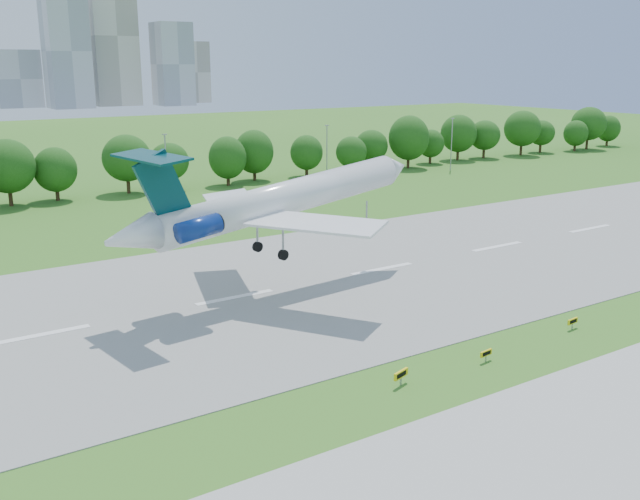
{
  "coord_description": "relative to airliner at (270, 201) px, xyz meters",
  "views": [
    {
      "loc": [
        -32.15,
        -40.7,
        24.34
      ],
      "look_at": [
        6.34,
        18.0,
        5.96
      ],
      "focal_mm": 40.0,
      "sensor_mm": 36.0,
      "label": 1
    }
  ],
  "objects": [
    {
      "name": "ground",
      "position": [
        -4.38,
        -24.73,
        -10.14
      ],
      "size": [
        600.0,
        600.0,
        0.0
      ],
      "primitive_type": "plane",
      "color": "#2B6119",
      "rests_on": "ground"
    },
    {
      "name": "runway",
      "position": [
        -4.38,
        0.27,
        -10.1
      ],
      "size": [
        400.0,
        45.0,
        0.08
      ],
      "primitive_type": "cube",
      "color": "gray",
      "rests_on": "ground"
    },
    {
      "name": "taxiway",
      "position": [
        -4.38,
        -42.73,
        -10.1
      ],
      "size": [
        400.0,
        23.0,
        0.08
      ],
      "primitive_type": "cube",
      "color": "#ADADA8",
      "rests_on": "ground"
    },
    {
      "name": "tree_line",
      "position": [
        -4.38,
        67.27,
        -3.96
      ],
      "size": [
        288.4,
        8.4,
        10.4
      ],
      "color": "#382314",
      "rests_on": "ground"
    },
    {
      "name": "light_poles",
      "position": [
        -6.88,
        57.27,
        -3.81
      ],
      "size": [
        175.9,
        0.25,
        12.19
      ],
      "color": "gray",
      "rests_on": "ground"
    },
    {
      "name": "skyline",
      "position": [
        95.78,
        365.88,
        20.32
      ],
      "size": [
        127.0,
        52.0,
        80.0
      ],
      "color": "#B2B2B7",
      "rests_on": "ground"
    },
    {
      "name": "airliner",
      "position": [
        0.0,
        0.0,
        0.0
      ],
      "size": [
        40.19,
        28.89,
        12.54
      ],
      "rotation": [
        0.0,
        -0.1,
        0.14
      ],
      "color": "white",
      "rests_on": "ground"
    },
    {
      "name": "taxi_sign_left",
      "position": [
        -3.16,
        -26.08,
        -9.25
      ],
      "size": [
        1.71,
        0.7,
        1.22
      ],
      "rotation": [
        0.0,
        0.0,
        0.3
      ],
      "color": "gray",
      "rests_on": "ground"
    },
    {
      "name": "taxi_sign_centre",
      "position": [
        5.76,
        -26.47,
        -9.41
      ],
      "size": [
        1.43,
        0.34,
        1.0
      ],
      "rotation": [
        0.0,
        0.0,
        0.12
      ],
      "color": "gray",
      "rests_on": "ground"
    },
    {
      "name": "taxi_sign_right",
      "position": [
        18.22,
        -25.53,
        -9.38
      ],
      "size": [
        1.48,
        0.33,
        1.04
      ],
      "rotation": [
        0.0,
        0.0,
        0.1
      ],
      "color": "gray",
      "rests_on": "ground"
    }
  ]
}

